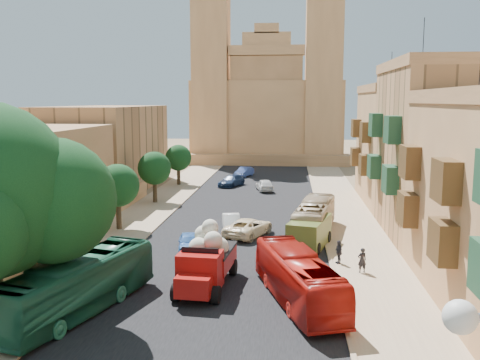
% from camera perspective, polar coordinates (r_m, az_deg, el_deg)
% --- Properties ---
extents(road_surface, '(14.00, 140.00, 0.01)m').
position_cam_1_polar(road_surface, '(49.89, 0.44, -3.87)').
color(road_surface, black).
rests_on(road_surface, ground).
extents(sidewalk_east, '(5.00, 140.00, 0.01)m').
position_cam_1_polar(sidewalk_east, '(49.98, 11.38, -4.01)').
color(sidewalk_east, tan).
rests_on(sidewalk_east, ground).
extents(sidewalk_west, '(5.00, 140.00, 0.01)m').
position_cam_1_polar(sidewalk_west, '(51.58, -10.15, -3.59)').
color(sidewalk_west, tan).
rests_on(sidewalk_west, ground).
extents(kerb_east, '(0.25, 140.00, 0.12)m').
position_cam_1_polar(kerb_east, '(49.77, 8.51, -3.93)').
color(kerb_east, tan).
rests_on(kerb_east, ground).
extents(kerb_west, '(0.25, 140.00, 0.12)m').
position_cam_1_polar(kerb_west, '(50.96, -7.44, -3.61)').
color(kerb_west, tan).
rests_on(kerb_west, ground).
extents(townhouse_c, '(9.00, 14.00, 17.40)m').
position_cam_1_polar(townhouse_c, '(45.25, 20.45, 3.17)').
color(townhouse_c, tan).
rests_on(townhouse_c, ground).
extents(townhouse_d, '(9.00, 14.00, 15.90)m').
position_cam_1_polar(townhouse_d, '(58.90, 16.93, 3.71)').
color(townhouse_d, tan).
rests_on(townhouse_d, ground).
extents(west_wall, '(1.00, 40.00, 1.80)m').
position_cam_1_polar(west_wall, '(43.16, -17.62, -5.01)').
color(west_wall, tan).
rests_on(west_wall, ground).
extents(west_building_mid, '(10.00, 22.00, 10.00)m').
position_cam_1_polar(west_building_mid, '(66.64, -14.09, 3.34)').
color(west_building_mid, tan).
rests_on(west_building_mid, ground).
extents(church, '(28.00, 22.50, 36.30)m').
position_cam_1_polar(church, '(97.27, 2.99, 7.78)').
color(church, tan).
rests_on(church, ground).
extents(street_tree_a, '(2.96, 2.96, 4.55)m').
position_cam_1_polar(street_tree_a, '(34.57, -19.13, -4.75)').
color(street_tree_a, '#332819').
rests_on(street_tree_a, ground).
extents(street_tree_b, '(3.57, 3.57, 5.49)m').
position_cam_1_polar(street_tree_b, '(45.42, -12.91, -0.59)').
color(street_tree_b, '#332819').
rests_on(street_tree_b, ground).
extents(street_tree_c, '(3.50, 3.50, 5.39)m').
position_cam_1_polar(street_tree_c, '(56.83, -9.11, 1.23)').
color(street_tree_c, '#332819').
rests_on(street_tree_c, ground).
extents(street_tree_d, '(3.34, 3.34, 5.14)m').
position_cam_1_polar(street_tree_d, '(68.45, -6.59, 2.36)').
color(street_tree_d, '#332819').
rests_on(street_tree_d, ground).
extents(red_truck, '(3.04, 6.66, 3.79)m').
position_cam_1_polar(red_truck, '(30.97, -3.62, -8.44)').
color(red_truck, '#A7100C').
rests_on(red_truck, ground).
extents(olive_pickup, '(3.53, 5.53, 2.12)m').
position_cam_1_polar(olive_pickup, '(39.76, 7.42, -5.62)').
color(olive_pickup, '#4C5821').
rests_on(olive_pickup, ground).
extents(bus_green_north, '(5.31, 10.82, 2.94)m').
position_cam_1_polar(bus_green_north, '(28.57, -16.93, -10.69)').
color(bus_green_north, '#1E5C40').
rests_on(bus_green_north, ground).
extents(bus_red_east, '(5.10, 9.94, 2.70)m').
position_cam_1_polar(bus_red_east, '(28.94, 6.23, -10.35)').
color(bus_red_east, '#B7180F').
rests_on(bus_red_east, ground).
extents(bus_cream_east, '(3.95, 10.10, 2.74)m').
position_cam_1_polar(bus_cream_east, '(43.49, 7.95, -3.95)').
color(bus_cream_east, tan).
rests_on(bus_cream_east, ground).
extents(car_blue_a, '(2.07, 3.78, 1.22)m').
position_cam_1_polar(car_blue_a, '(38.83, -5.50, -6.58)').
color(car_blue_a, '#3E79C9').
rests_on(car_blue_a, ground).
extents(car_white_a, '(2.05, 4.11, 1.30)m').
position_cam_1_polar(car_white_a, '(44.53, -0.92, -4.53)').
color(car_white_a, white).
rests_on(car_white_a, ground).
extents(car_cream, '(4.17, 5.71, 1.44)m').
position_cam_1_polar(car_cream, '(42.53, 0.92, -5.05)').
color(car_cream, '#FFE8C0').
rests_on(car_cream, ground).
extents(car_dkblue, '(3.52, 5.09, 1.37)m').
position_cam_1_polar(car_dkblue, '(67.08, -0.91, -0.09)').
color(car_dkblue, '#192B4C').
rests_on(car_dkblue, ground).
extents(car_white_b, '(2.58, 4.47, 1.43)m').
position_cam_1_polar(car_white_b, '(63.65, 2.64, -0.53)').
color(car_white_b, silver).
rests_on(car_white_b, ground).
extents(car_blue_b, '(2.63, 4.31, 1.34)m').
position_cam_1_polar(car_blue_b, '(75.70, 0.47, 0.88)').
color(car_blue_b, '#4158A6').
rests_on(car_blue_b, ground).
extents(pedestrian_a, '(0.67, 0.55, 1.59)m').
position_cam_1_polar(pedestrian_a, '(34.56, 12.89, -8.35)').
color(pedestrian_a, black).
rests_on(pedestrian_a, ground).
extents(pedestrian_c, '(0.65, 0.99, 1.56)m').
position_cam_1_polar(pedestrian_c, '(36.11, 10.48, -7.56)').
color(pedestrian_c, '#36353C').
rests_on(pedestrian_c, ground).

